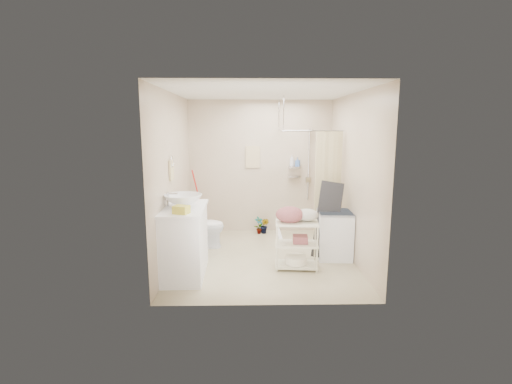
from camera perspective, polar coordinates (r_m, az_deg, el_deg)
The scene contains 23 objects.
floor at distance 6.07m, azimuth 1.13°, elevation -10.10°, with size 3.20×3.20×0.00m, color #B8AE8A.
ceiling at distance 5.72m, azimuth 1.22°, elevation 15.14°, with size 2.80×3.20×0.04m, color silver.
wall_back at distance 7.34m, azimuth 0.67°, elevation 3.86°, with size 2.80×0.04×2.60m, color #C5B198.
wall_front at distance 4.18m, azimuth 2.06°, elevation -0.89°, with size 2.80×0.04×2.60m, color #C5B198.
wall_left at distance 5.87m, azimuth -12.62°, elevation 2.05°, with size 0.04×3.20×2.60m, color #C5B198.
wall_right at distance 5.98m, azimuth 14.71°, elevation 2.11°, with size 0.04×3.20×2.60m, color #C5B198.
vanity at distance 5.38m, azimuth -11.11°, elevation -7.42°, with size 0.63×1.12×0.99m, color white.
sink at distance 5.24m, azimuth -11.13°, elevation -1.32°, with size 0.52×0.52×0.18m, color silver.
counter_basket at distance 4.86m, azimuth -11.42°, elevation -2.68°, with size 0.19×0.15×0.11m, color gold.
floor_basket at distance 5.10m, azimuth -10.34°, elevation -13.57°, with size 0.23×0.18×0.12m, color gold.
toilet at distance 6.58m, azimuth -8.20°, elevation -5.17°, with size 0.42×0.74×0.75m, color white.
mop at distance 7.40m, azimuth -8.93°, elevation -1.47°, with size 0.12×0.12×1.26m, color red, non-canonical shape.
potted_plant_a at distance 7.33m, azimuth 0.45°, elevation -5.15°, with size 0.18×0.12×0.34m, color brown.
potted_plant_b at distance 7.35m, azimuth 1.33°, elevation -5.21°, with size 0.17×0.14×0.31m, color #9B4526.
hanging_towel at distance 7.30m, azimuth -0.50°, elevation 5.40°, with size 0.28×0.03×0.42m, color beige.
towel_ring at distance 5.65m, azimuth -12.89°, elevation 3.47°, with size 0.04×0.22×0.34m, color #D7C588, non-canonical shape.
tp_holder at distance 6.02m, azimuth -11.94°, elevation -3.36°, with size 0.08×0.12×0.14m, color white, non-canonical shape.
shower at distance 6.91m, azimuth 7.87°, elevation 1.29°, with size 1.10×1.10×2.10m, color white, non-canonical shape.
shampoo_bottle_a at distance 7.30m, azimuth 5.52°, elevation 4.83°, with size 0.09×0.09×0.23m, color silver.
shampoo_bottle_b at distance 7.30m, azimuth 6.41°, elevation 4.61°, with size 0.08×0.08×0.18m, color #3D61A3.
washing_machine at distance 6.11m, azimuth 11.95°, elevation -6.44°, with size 0.52×0.54×0.76m, color silver.
laundry_rack at distance 5.56m, azimuth 6.26°, elevation -7.42°, with size 0.62×0.36×0.86m, color beige, non-canonical shape.
ironing_board at distance 5.99m, azimuth 10.97°, elevation -4.20°, with size 0.36×0.11×1.27m, color black, non-canonical shape.
Camera 1 is at (-0.23, -5.70, 2.10)m, focal length 26.00 mm.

